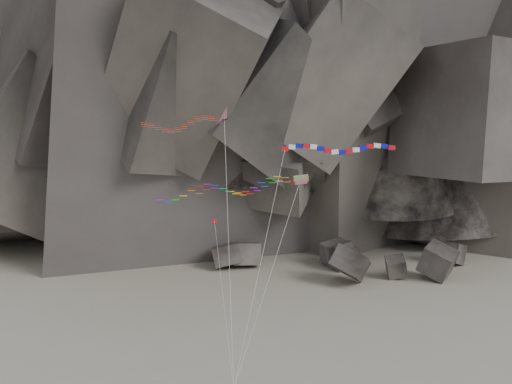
{
  "coord_description": "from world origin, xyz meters",
  "views": [
    {
      "loc": [
        3.85,
        -48.73,
        26.03
      ],
      "look_at": [
        3.03,
        6.0,
        18.16
      ],
      "focal_mm": 35.0,
      "sensor_mm": 36.0,
      "label": 1
    }
  ],
  "objects_px": {
    "pennant_kite": "(217,249)",
    "banner_kite": "(337,149)",
    "parafoil_kite": "(224,189)",
    "delta_kite": "(178,124)"
  },
  "relations": [
    {
      "from": "delta_kite",
      "to": "pennant_kite",
      "type": "relative_size",
      "value": 1.87
    },
    {
      "from": "delta_kite",
      "to": "pennant_kite",
      "type": "xyz_separation_m",
      "value": [
        3.51,
        1.6,
        -12.99
      ]
    },
    {
      "from": "pennant_kite",
      "to": "delta_kite",
      "type": "bearing_deg",
      "value": 178.32
    },
    {
      "from": "pennant_kite",
      "to": "parafoil_kite",
      "type": "bearing_deg",
      "value": -89.88
    },
    {
      "from": "delta_kite",
      "to": "banner_kite",
      "type": "relative_size",
      "value": 1.16
    },
    {
      "from": "pennant_kite",
      "to": "banner_kite",
      "type": "bearing_deg",
      "value": -33.1
    },
    {
      "from": "banner_kite",
      "to": "delta_kite",
      "type": "bearing_deg",
      "value": -179.26
    },
    {
      "from": "banner_kite",
      "to": "pennant_kite",
      "type": "distance_m",
      "value": 16.04
    },
    {
      "from": "delta_kite",
      "to": "pennant_kite",
      "type": "distance_m",
      "value": 13.55
    },
    {
      "from": "parafoil_kite",
      "to": "delta_kite",
      "type": "bearing_deg",
      "value": 167.34
    }
  ]
}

